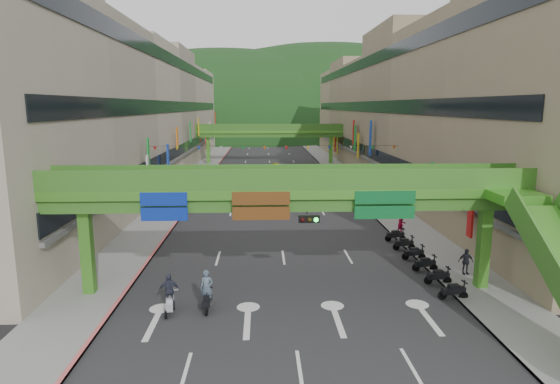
% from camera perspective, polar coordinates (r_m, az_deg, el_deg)
% --- Properties ---
extents(ground, '(320.00, 320.00, 0.00)m').
position_cam_1_polar(ground, '(21.53, 1.97, -18.17)').
color(ground, black).
rests_on(ground, ground).
extents(road_slab, '(18.00, 140.00, 0.02)m').
position_cam_1_polar(road_slab, '(69.62, -1.03, 1.96)').
color(road_slab, '#28282B').
rests_on(road_slab, ground).
extents(sidewalk_left, '(4.00, 140.00, 0.15)m').
position_cam_1_polar(sidewalk_left, '(70.25, -10.04, 1.94)').
color(sidewalk_left, gray).
rests_on(sidewalk_left, ground).
extents(sidewalk_right, '(4.00, 140.00, 0.15)m').
position_cam_1_polar(sidewalk_right, '(70.70, 7.92, 2.05)').
color(sidewalk_right, gray).
rests_on(sidewalk_right, ground).
extents(curb_left, '(0.20, 140.00, 0.18)m').
position_cam_1_polar(curb_left, '(70.02, -8.50, 1.97)').
color(curb_left, '#CC5959').
rests_on(curb_left, ground).
extents(curb_right, '(0.20, 140.00, 0.18)m').
position_cam_1_polar(curb_right, '(70.39, 6.40, 2.06)').
color(curb_right, gray).
rests_on(curb_right, ground).
extents(building_row_left, '(12.80, 95.00, 19.00)m').
position_cam_1_polar(building_row_left, '(71.03, -16.72, 9.35)').
color(building_row_left, '#9E937F').
rests_on(building_row_left, ground).
extents(building_row_right, '(12.80, 95.00, 19.00)m').
position_cam_1_polar(building_row_right, '(71.80, 14.44, 9.47)').
color(building_row_right, gray).
rests_on(building_row_right, ground).
extents(overpass_near, '(28.00, 12.27, 7.10)m').
position_cam_1_polar(overpass_near, '(24.87, 3.29, -1.41)').
color(overpass_near, '#4C9E2D').
rests_on(overpass_near, ground).
extents(overpass_far, '(28.00, 2.20, 7.10)m').
position_cam_1_polar(overpass_far, '(84.00, -1.26, 7.12)').
color(overpass_far, '#4C9E2D').
rests_on(overpass_far, ground).
extents(hill_left, '(168.00, 140.00, 112.00)m').
position_cam_1_polar(hill_left, '(179.65, -6.62, 7.12)').
color(hill_left, '#1C4419').
rests_on(hill_left, ground).
extents(hill_right, '(208.00, 176.00, 128.00)m').
position_cam_1_polar(hill_right, '(200.86, 5.37, 7.49)').
color(hill_right, '#1C4419').
rests_on(hill_right, ground).
extents(bunting_string, '(26.00, 0.36, 0.47)m').
position_cam_1_polar(bunting_string, '(49.06, -0.55, 5.38)').
color(bunting_string, black).
rests_on(bunting_string, ground).
extents(scooter_rider_near, '(0.68, 1.60, 2.17)m').
position_cam_1_polar(scooter_rider_near, '(24.52, -8.91, -11.93)').
color(scooter_rider_near, black).
rests_on(scooter_rider_near, ground).
extents(scooter_rider_mid, '(1.00, 1.59, 2.15)m').
position_cam_1_polar(scooter_rider_mid, '(55.86, -1.21, 1.00)').
color(scooter_rider_mid, black).
rests_on(scooter_rider_mid, ground).
extents(scooter_rider_left, '(1.09, 1.60, 2.12)m').
position_cam_1_polar(scooter_rider_left, '(24.52, -13.37, -11.99)').
color(scooter_rider_left, '#9C9CA3').
rests_on(scooter_rider_left, ground).
extents(scooter_rider_far, '(0.83, 1.60, 2.00)m').
position_cam_1_polar(scooter_rider_far, '(52.71, -0.32, 0.30)').
color(scooter_rider_far, '#6D1501').
rests_on(scooter_rider_far, ground).
extents(parked_scooter_row, '(1.60, 11.61, 1.08)m').
position_cam_1_polar(parked_scooter_row, '(32.14, 16.62, -7.72)').
color(parked_scooter_row, black).
rests_on(parked_scooter_row, ground).
extents(car_silver, '(1.86, 4.12, 1.31)m').
position_cam_1_polar(car_silver, '(68.43, -4.70, 2.33)').
color(car_silver, gray).
rests_on(car_silver, ground).
extents(car_yellow, '(2.24, 4.14, 1.34)m').
position_cam_1_polar(car_yellow, '(74.49, -0.45, 3.04)').
color(car_yellow, yellow).
rests_on(car_yellow, ground).
extents(pedestrian_red, '(0.93, 0.84, 1.57)m').
position_cam_1_polar(pedestrian_red, '(39.01, 14.62, -4.01)').
color(pedestrian_red, '#A0072C').
rests_on(pedestrian_red, ground).
extents(pedestrian_dark, '(0.94, 0.40, 1.60)m').
position_cam_1_polar(pedestrian_dark, '(31.07, 21.68, -8.14)').
color(pedestrian_dark, black).
rests_on(pedestrian_dark, ground).
extents(pedestrian_blue, '(0.73, 0.49, 1.51)m').
position_cam_1_polar(pedestrian_blue, '(46.38, 11.84, -1.65)').
color(pedestrian_blue, '#313C4E').
rests_on(pedestrian_blue, ground).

